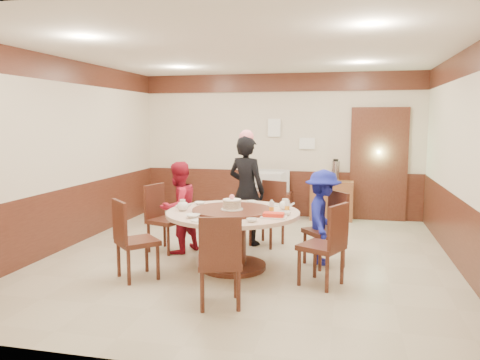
% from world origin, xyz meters
% --- Properties ---
extents(room, '(6.00, 6.04, 2.84)m').
position_xyz_m(room, '(0.01, 0.01, 1.08)').
color(room, '#C0B69A').
rests_on(room, ground).
extents(banquet_table, '(1.69, 1.69, 0.78)m').
position_xyz_m(banquet_table, '(-0.08, -0.53, 0.53)').
color(banquet_table, '#492116').
rests_on(banquet_table, ground).
extents(chair_0, '(0.62, 0.62, 0.97)m').
position_xyz_m(chair_0, '(1.07, -0.13, 0.30)').
color(chair_0, '#492116').
rests_on(chair_0, ground).
extents(chair_1, '(0.57, 0.58, 0.97)m').
position_xyz_m(chair_1, '(0.16, 0.71, 0.30)').
color(chair_1, '#492116').
rests_on(chair_1, ground).
extents(chair_2, '(0.56, 0.55, 0.97)m').
position_xyz_m(chair_2, '(-1.24, 0.04, 0.30)').
color(chair_2, '#492116').
rests_on(chair_2, ground).
extents(chair_3, '(0.62, 0.62, 0.97)m').
position_xyz_m(chair_3, '(-1.13, -1.17, 0.30)').
color(chair_3, '#492116').
rests_on(chair_3, ground).
extents(chair_4, '(0.55, 0.56, 0.97)m').
position_xyz_m(chair_4, '(0.08, -1.75, 0.30)').
color(chair_4, '#492116').
rests_on(chair_4, ground).
extents(chair_5, '(0.59, 0.59, 0.97)m').
position_xyz_m(chair_5, '(1.07, -0.90, 0.30)').
color(chair_5, '#492116').
rests_on(chair_5, ground).
extents(person_standing, '(0.71, 0.59, 1.67)m').
position_xyz_m(person_standing, '(-0.17, 0.69, 0.83)').
color(person_standing, black).
rests_on(person_standing, ground).
extents(person_red, '(0.72, 0.79, 1.31)m').
position_xyz_m(person_red, '(-1.02, 0.02, 0.66)').
color(person_red, maroon).
rests_on(person_red, ground).
extents(person_blue, '(0.48, 0.82, 1.26)m').
position_xyz_m(person_blue, '(1.02, -0.06, 0.63)').
color(person_blue, navy).
rests_on(person_blue, ground).
extents(birthday_cake, '(0.28, 0.28, 0.19)m').
position_xyz_m(birthday_cake, '(-0.09, -0.57, 0.85)').
color(birthday_cake, white).
rests_on(birthday_cake, banquet_table).
extents(teapot_left, '(0.17, 0.15, 0.13)m').
position_xyz_m(teapot_left, '(-0.72, -0.64, 0.81)').
color(teapot_left, white).
rests_on(teapot_left, banquet_table).
extents(teapot_right, '(0.17, 0.15, 0.13)m').
position_xyz_m(teapot_right, '(0.55, -0.28, 0.81)').
color(teapot_right, white).
rests_on(teapot_right, banquet_table).
extents(bowl_0, '(0.15, 0.15, 0.04)m').
position_xyz_m(bowl_0, '(-0.64, -0.16, 0.77)').
color(bowl_0, white).
rests_on(bowl_0, banquet_table).
extents(bowl_1, '(0.13, 0.13, 0.04)m').
position_xyz_m(bowl_1, '(0.28, -1.09, 0.77)').
color(bowl_1, white).
rests_on(bowl_1, banquet_table).
extents(bowl_2, '(0.17, 0.17, 0.04)m').
position_xyz_m(bowl_2, '(-0.45, -1.03, 0.77)').
color(bowl_2, white).
rests_on(bowl_2, banquet_table).
extents(bowl_3, '(0.15, 0.15, 0.05)m').
position_xyz_m(bowl_3, '(0.59, -0.65, 0.77)').
color(bowl_3, white).
rests_on(bowl_3, banquet_table).
extents(bowl_4, '(0.14, 0.14, 0.03)m').
position_xyz_m(bowl_4, '(-0.81, -0.45, 0.77)').
color(bowl_4, white).
rests_on(bowl_4, banquet_table).
extents(bowl_5, '(0.13, 0.13, 0.04)m').
position_xyz_m(bowl_5, '(0.04, 0.05, 0.77)').
color(bowl_5, white).
rests_on(bowl_5, banquet_table).
extents(saucer_near, '(0.18, 0.18, 0.01)m').
position_xyz_m(saucer_near, '(-0.33, -1.18, 0.76)').
color(saucer_near, white).
rests_on(saucer_near, banquet_table).
extents(saucer_far, '(0.18, 0.18, 0.01)m').
position_xyz_m(saucer_far, '(0.37, -0.03, 0.76)').
color(saucer_far, white).
rests_on(saucer_far, banquet_table).
extents(shrimp_platter, '(0.30, 0.20, 0.06)m').
position_xyz_m(shrimp_platter, '(0.49, -0.83, 0.78)').
color(shrimp_platter, white).
rests_on(shrimp_platter, banquet_table).
extents(bottle_0, '(0.06, 0.06, 0.16)m').
position_xyz_m(bottle_0, '(0.43, -0.62, 0.83)').
color(bottle_0, silver).
rests_on(bottle_0, banquet_table).
extents(bottle_1, '(0.06, 0.06, 0.16)m').
position_xyz_m(bottle_1, '(0.61, -0.51, 0.83)').
color(bottle_1, silver).
rests_on(bottle_1, banquet_table).
extents(tv_stand, '(0.85, 0.45, 0.50)m').
position_xyz_m(tv_stand, '(-0.15, 2.75, 0.25)').
color(tv_stand, '#492116').
rests_on(tv_stand, ground).
extents(television, '(0.77, 0.12, 0.44)m').
position_xyz_m(television, '(-0.15, 2.75, 0.72)').
color(television, gray).
rests_on(television, tv_stand).
extents(side_cabinet, '(0.80, 0.40, 0.75)m').
position_xyz_m(side_cabinet, '(1.05, 2.78, 0.38)').
color(side_cabinet, brown).
rests_on(side_cabinet, ground).
extents(thermos, '(0.15, 0.15, 0.38)m').
position_xyz_m(thermos, '(1.11, 2.78, 0.94)').
color(thermos, silver).
rests_on(thermos, side_cabinet).
extents(notice_left, '(0.25, 0.00, 0.35)m').
position_xyz_m(notice_left, '(-0.10, 2.96, 1.75)').
color(notice_left, white).
rests_on(notice_left, room).
extents(notice_right, '(0.30, 0.00, 0.22)m').
position_xyz_m(notice_right, '(0.55, 2.96, 1.45)').
color(notice_right, white).
rests_on(notice_right, room).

